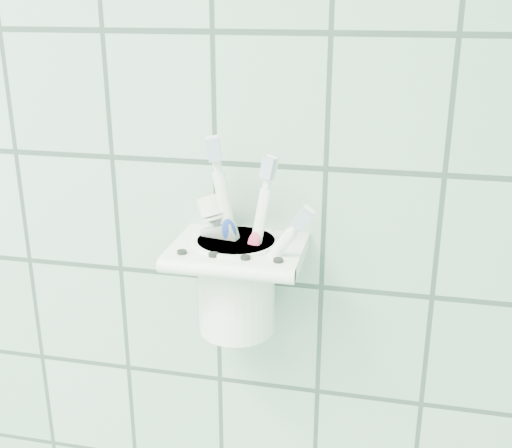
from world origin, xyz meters
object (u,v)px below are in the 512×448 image
Objects in this scene: toothbrush_pink at (245,230)px; toothbrush_blue at (239,244)px; cup at (237,282)px; toothbrush_orange at (223,241)px; holder_bracket at (238,252)px; toothpaste_tube at (246,253)px.

toothbrush_blue is at bearing -109.16° from toothbrush_pink.
cup is 0.60× the size of toothbrush_orange.
holder_bracket is 0.77× the size of toothbrush_orange.
toothbrush_blue is at bearing -135.35° from toothpaste_tube.
toothbrush_pink is at bearing 52.29° from cup.
cup is at bearing 138.24° from toothbrush_blue.
toothpaste_tube is (0.01, 0.00, -0.01)m from toothbrush_blue.
toothbrush_pink is 1.33× the size of toothpaste_tube.
cup is at bearing 128.20° from holder_bracket.
toothbrush_pink reaches higher than holder_bracket.
cup is 0.05m from toothbrush_blue.
cup is 0.51× the size of toothbrush_pink.
toothbrush_orange is 0.03m from toothpaste_tube.
toothpaste_tube is at bearing -22.82° from cup.
cup is at bearing -4.24° from toothbrush_orange.
holder_bracket is 0.02m from toothbrush_orange.
toothbrush_pink is 0.02m from toothbrush_blue.
toothpaste_tube is (0.00, -0.01, -0.02)m from toothbrush_pink.
toothbrush_pink is at bearing 21.47° from toothbrush_orange.
toothbrush_pink is at bearing 74.57° from holder_bracket.
toothbrush_blue is (0.00, -0.00, 0.01)m from holder_bracket.
toothbrush_orange is at bearing -173.95° from toothbrush_pink.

